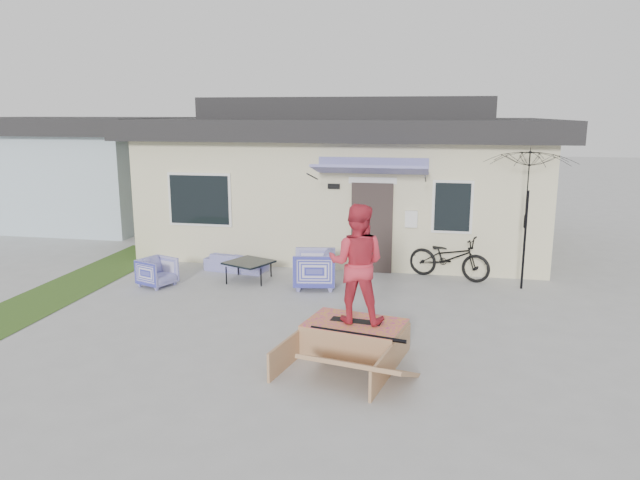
% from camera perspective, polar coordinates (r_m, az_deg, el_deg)
% --- Properties ---
extents(ground, '(90.00, 90.00, 0.00)m').
position_cam_1_polar(ground, '(10.03, -3.71, -9.35)').
color(ground, '#9F9F9E').
rests_on(ground, ground).
extents(grass_strip, '(1.40, 8.00, 0.01)m').
position_cam_1_polar(grass_strip, '(13.89, -22.76, -4.15)').
color(grass_strip, '#2E4D1B').
rests_on(grass_strip, ground).
extents(house, '(10.80, 8.49, 4.10)m').
position_cam_1_polar(house, '(17.27, 2.99, 6.36)').
color(house, beige).
rests_on(house, ground).
extents(neighbor_house, '(8.60, 7.60, 3.50)m').
position_cam_1_polar(neighbor_house, '(23.07, -23.18, 6.47)').
color(neighbor_house, '#ABBFCD').
rests_on(neighbor_house, ground).
extents(loveseat, '(1.51, 0.65, 0.57)m').
position_cam_1_polar(loveseat, '(14.16, -8.01, -1.82)').
color(loveseat, '#272BA0').
rests_on(loveseat, ground).
extents(armchair_left, '(0.82, 0.84, 0.68)m').
position_cam_1_polar(armchair_left, '(13.26, -15.34, -2.85)').
color(armchair_left, '#272BA0').
rests_on(armchair_left, ground).
extents(armchair_right, '(0.94, 0.99, 0.89)m').
position_cam_1_polar(armchair_right, '(12.67, -0.57, -2.61)').
color(armchair_right, '#272BA0').
rests_on(armchair_right, ground).
extents(coffee_table, '(1.16, 1.16, 0.43)m').
position_cam_1_polar(coffee_table, '(13.34, -6.81, -2.96)').
color(coffee_table, black).
rests_on(coffee_table, ground).
extents(bicycle, '(1.97, 1.22, 1.19)m').
position_cam_1_polar(bicycle, '(13.61, 12.30, -1.20)').
color(bicycle, black).
rests_on(bicycle, ground).
extents(patio_umbrella, '(2.19, 2.09, 2.20)m').
position_cam_1_polar(patio_umbrella, '(13.03, 19.24, 2.98)').
color(patio_umbrella, black).
rests_on(patio_umbrella, ground).
extents(skate_ramp, '(1.85, 2.23, 0.49)m').
position_cam_1_polar(skate_ramp, '(9.36, 3.34, -9.35)').
color(skate_ramp, '#A57750').
rests_on(skate_ramp, ground).
extents(skateboard, '(0.81, 0.30, 0.05)m').
position_cam_1_polar(skateboard, '(9.30, 3.47, -7.70)').
color(skateboard, black).
rests_on(skateboard, skate_ramp).
extents(skater, '(0.93, 0.73, 1.83)m').
position_cam_1_polar(skater, '(9.03, 3.54, -2.08)').
color(skater, '#CE2F41').
rests_on(skater, skateboard).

